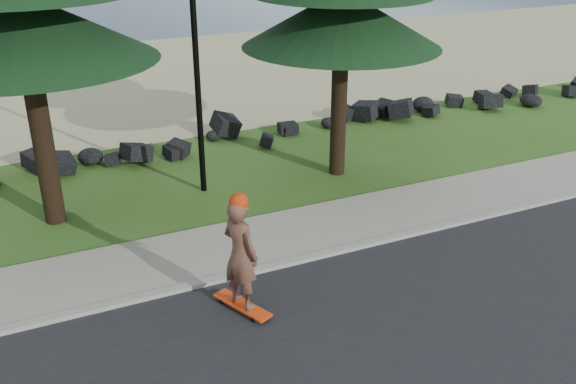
# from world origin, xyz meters

# --- Properties ---
(ground) EXTENTS (160.00, 160.00, 0.00)m
(ground) POSITION_xyz_m (0.00, 0.00, 0.00)
(ground) COLOR #344F18
(ground) RESTS_ON ground
(kerb) EXTENTS (160.00, 0.20, 0.10)m
(kerb) POSITION_xyz_m (0.00, -0.90, 0.05)
(kerb) COLOR #9C9A8D
(kerb) RESTS_ON ground
(sidewalk) EXTENTS (160.00, 2.00, 0.08)m
(sidewalk) POSITION_xyz_m (0.00, 0.20, 0.04)
(sidewalk) COLOR #9E9484
(sidewalk) RESTS_ON ground
(beach_sand) EXTENTS (160.00, 15.00, 0.01)m
(beach_sand) POSITION_xyz_m (0.00, 14.50, 0.01)
(beach_sand) COLOR tan
(beach_sand) RESTS_ON ground
(seawall_boulders) EXTENTS (60.00, 2.40, 1.10)m
(seawall_boulders) POSITION_xyz_m (0.00, 5.60, 0.00)
(seawall_boulders) COLOR black
(seawall_boulders) RESTS_ON ground
(lamp_post) EXTENTS (0.25, 0.14, 8.14)m
(lamp_post) POSITION_xyz_m (0.00, 3.20, 4.13)
(lamp_post) COLOR black
(lamp_post) RESTS_ON ground
(skateboarder) EXTENTS (0.73, 1.22, 2.23)m
(skateboarder) POSITION_xyz_m (-0.97, -1.95, 1.12)
(skateboarder) COLOR #EA3C0D
(skateboarder) RESTS_ON ground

